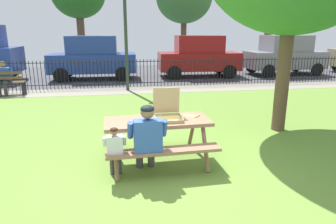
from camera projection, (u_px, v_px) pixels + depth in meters
The scene contains 15 objects.
ground at pixel (152, 136), 6.61m from camera, with size 28.00×11.78×0.02m, color olive.
cobblestone_walkway at pixel (138, 90), 11.55m from camera, with size 28.00×1.40×0.01m, color gray.
street_asphalt at pixel (133, 74), 15.85m from camera, with size 28.00×7.61×0.01m, color #424247.
picnic_table_foreground at pixel (158, 129), 5.20m from camera, with size 1.86×1.56×0.79m.
pizza_box_open at pixel (168, 113), 5.18m from camera, with size 0.47×0.52×0.52m.
pizza_slice_on_table at pixel (192, 115), 5.39m from camera, with size 0.30×0.29×0.02m.
adult_at_table at pixel (147, 137), 4.66m from camera, with size 0.62×0.60×1.19m.
child_at_table at pixel (115, 148), 4.58m from camera, with size 0.36×0.35×0.87m.
iron_fence_streetside at pixel (137, 73), 12.07m from camera, with size 18.15×0.03×1.12m.
park_bench_left at pixel (0, 84), 10.59m from camera, with size 1.62×0.53×0.85m.
person_on_park_bench at pixel (3, 77), 10.57m from camera, with size 0.62×0.61×1.19m.
lamp_post_walkway at pixel (125, 25), 10.91m from camera, with size 0.28×0.28×3.92m.
parked_car_center at pixel (93, 57), 13.91m from camera, with size 3.92×1.86×1.98m.
parked_car_right at pixel (199, 56), 14.66m from camera, with size 3.94×1.92×1.98m.
parked_car_far_right at pixel (285, 55), 15.33m from camera, with size 3.99×2.00×1.98m.
Camera 1 is at (-0.60, -4.32, 2.27)m, focal length 32.04 mm.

